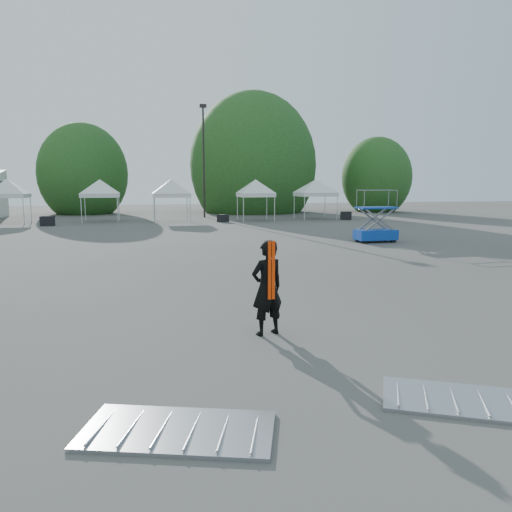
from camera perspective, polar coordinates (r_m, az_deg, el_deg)
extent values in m
plane|color=#474442|center=(13.05, -1.76, -5.22)|extent=(120.00, 120.00, 0.00)
cylinder|color=black|center=(44.81, -5.99, 10.49)|extent=(0.16, 0.16, 9.50)
cube|color=black|center=(45.26, -6.09, 16.70)|extent=(0.60, 0.25, 0.30)
cylinder|color=#382314|center=(52.78, -19.01, 5.83)|extent=(0.36, 0.36, 2.27)
ellipsoid|color=#234818|center=(52.75, -19.16, 8.87)|extent=(4.16, 4.16, 4.78)
cylinder|color=#382314|center=(52.73, -0.34, 6.57)|extent=(0.36, 0.36, 2.80)
ellipsoid|color=#234818|center=(52.73, -0.34, 10.32)|extent=(5.12, 5.12, 5.89)
cylinder|color=#382314|center=(55.19, 13.50, 6.06)|extent=(0.36, 0.36, 2.10)
ellipsoid|color=#234818|center=(55.16, 13.59, 8.74)|extent=(3.84, 3.84, 4.42)
cylinder|color=silver|center=(40.88, -25.03, 4.70)|extent=(0.06, 0.06, 2.00)
cylinder|color=silver|center=(43.37, -24.33, 4.91)|extent=(0.06, 0.06, 2.00)
cube|color=white|center=(42.36, -26.45, 6.18)|extent=(2.74, 2.74, 0.30)
pyramid|color=white|center=(42.35, -26.56, 7.86)|extent=(3.88, 3.88, 1.10)
cylinder|color=silver|center=(40.23, -19.34, 4.97)|extent=(0.06, 0.06, 2.00)
cylinder|color=silver|center=(40.02, -15.54, 5.12)|extent=(0.06, 0.06, 2.00)
cylinder|color=silver|center=(42.88, -18.95, 5.17)|extent=(0.06, 0.06, 2.00)
cylinder|color=silver|center=(42.68, -15.38, 5.31)|extent=(0.06, 0.06, 2.00)
cube|color=white|center=(41.39, -17.37, 6.64)|extent=(2.86, 2.86, 0.30)
pyramid|color=white|center=(41.38, -17.44, 8.37)|extent=(4.05, 4.05, 1.10)
cylinder|color=silver|center=(38.74, -11.48, 5.16)|extent=(0.06, 0.06, 2.00)
cylinder|color=silver|center=(38.89, -7.54, 5.26)|extent=(0.06, 0.06, 2.00)
cylinder|color=silver|center=(41.40, -11.58, 5.35)|extent=(0.06, 0.06, 2.00)
cylinder|color=silver|center=(41.55, -7.88, 5.45)|extent=(0.06, 0.06, 2.00)
cube|color=white|center=(40.08, -9.66, 6.85)|extent=(2.87, 2.87, 0.30)
pyramid|color=white|center=(40.07, -9.70, 8.64)|extent=(4.05, 4.05, 1.10)
cylinder|color=silver|center=(39.13, -1.45, 5.35)|extent=(0.06, 0.06, 2.00)
cylinder|color=silver|center=(39.71, 2.13, 5.39)|extent=(0.06, 0.06, 2.00)
cylinder|color=silver|center=(41.60, -2.14, 5.53)|extent=(0.06, 0.06, 2.00)
cylinder|color=silver|center=(42.14, 1.24, 5.57)|extent=(0.06, 0.06, 2.00)
cube|color=white|center=(40.59, -0.05, 6.99)|extent=(2.72, 2.72, 0.30)
pyramid|color=white|center=(40.58, -0.05, 8.75)|extent=(3.85, 3.85, 1.10)
cylinder|color=silver|center=(41.06, 5.56, 5.46)|extent=(0.06, 0.06, 2.00)
cylinder|color=silver|center=(42.04, 9.26, 5.46)|extent=(0.06, 0.06, 2.00)
cylinder|color=silver|center=(43.77, 4.38, 5.65)|extent=(0.06, 0.06, 2.00)
cylinder|color=silver|center=(44.69, 7.89, 5.65)|extent=(0.06, 0.06, 2.00)
cube|color=white|center=(42.83, 6.80, 7.00)|extent=(3.04, 3.04, 0.30)
pyramid|color=white|center=(42.82, 6.83, 8.68)|extent=(4.31, 4.31, 1.10)
imported|color=black|center=(10.06, 1.28, -3.65)|extent=(0.82, 0.67, 1.94)
cube|color=#FF3705|center=(9.81, 1.56, -1.66)|extent=(0.16, 0.03, 1.17)
cube|color=#0C2FA6|center=(26.69, 13.50, 2.40)|extent=(2.12, 1.09, 0.52)
cube|color=#0C2FA6|center=(26.59, 13.60, 5.39)|extent=(2.03, 1.05, 0.09)
cylinder|color=black|center=(25.98, 12.39, 1.75)|extent=(0.32, 0.14, 0.31)
cylinder|color=black|center=(26.71, 15.41, 1.82)|extent=(0.32, 0.14, 0.31)
cylinder|color=black|center=(26.75, 11.56, 1.96)|extent=(0.32, 0.14, 0.31)
cylinder|color=black|center=(27.47, 14.51, 2.03)|extent=(0.32, 0.14, 0.31)
cube|color=#A2A5AA|center=(6.62, -8.89, -19.10)|extent=(2.60, 1.85, 0.05)
cube|color=#A2A5AA|center=(7.89, 23.10, -15.02)|extent=(2.60, 2.10, 0.05)
cube|color=black|center=(38.75, -22.74, 3.70)|extent=(0.96, 0.79, 0.68)
cube|color=black|center=(39.34, -3.80, 4.33)|extent=(0.94, 0.85, 0.60)
cube|color=black|center=(42.36, 10.24, 4.56)|extent=(1.03, 0.90, 0.68)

